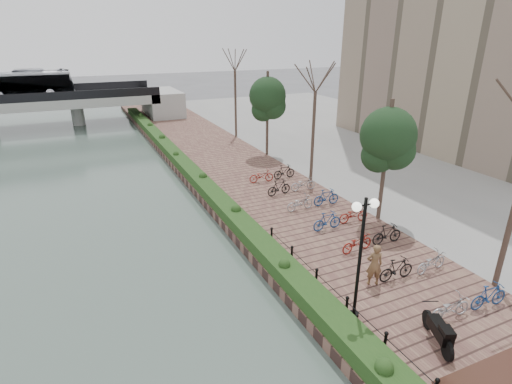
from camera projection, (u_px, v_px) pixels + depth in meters
promenade at (250, 184)px, 27.81m from camera, size 8.00×75.00×0.50m
inland_pavement at (421, 157)px, 34.01m from camera, size 24.00×75.00×0.50m
hedge at (192, 173)px, 28.40m from camera, size 1.10×56.00×0.60m
chain_fence at (365, 323)px, 13.46m from camera, size 0.10×14.10×0.70m
lamppost at (363, 233)px, 13.19m from camera, size 1.02×0.32×4.58m
motorcycle at (438, 329)px, 12.93m from camera, size 1.20×1.84×1.10m
pedestrian at (374, 265)px, 15.89m from camera, size 0.77×0.64×1.80m
bicycle_parking at (340, 218)px, 20.98m from camera, size 2.40×17.32×1.00m
street_trees at (343, 146)px, 24.02m from camera, size 3.20×37.12×6.80m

